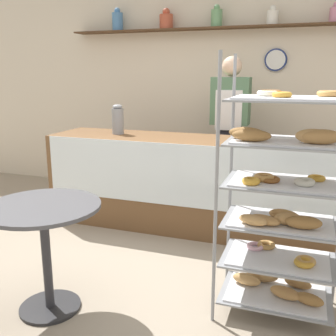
{
  "coord_description": "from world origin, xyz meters",
  "views": [
    {
      "loc": [
        1.06,
        -2.62,
        1.57
      ],
      "look_at": [
        0.0,
        0.38,
        0.79
      ],
      "focal_mm": 42.0,
      "sensor_mm": 36.0,
      "label": 1
    }
  ],
  "objects_px": {
    "person_worker": "(230,129)",
    "donut_tray_counter": "(263,140)",
    "pastry_rack": "(282,204)",
    "cafe_table": "(44,231)",
    "coffee_carafe": "(118,120)"
  },
  "relations": [
    {
      "from": "person_worker",
      "to": "donut_tray_counter",
      "type": "distance_m",
      "value": 0.69
    },
    {
      "from": "pastry_rack",
      "to": "cafe_table",
      "type": "height_order",
      "value": "pastry_rack"
    },
    {
      "from": "person_worker",
      "to": "donut_tray_counter",
      "type": "relative_size",
      "value": 3.54
    },
    {
      "from": "pastry_rack",
      "to": "coffee_carafe",
      "type": "relative_size",
      "value": 5.41
    },
    {
      "from": "cafe_table",
      "to": "coffee_carafe",
      "type": "bearing_deg",
      "value": 100.64
    },
    {
      "from": "donut_tray_counter",
      "to": "cafe_table",
      "type": "bearing_deg",
      "value": -123.51
    },
    {
      "from": "pastry_rack",
      "to": "person_worker",
      "type": "height_order",
      "value": "person_worker"
    },
    {
      "from": "person_worker",
      "to": "donut_tray_counter",
      "type": "bearing_deg",
      "value": -51.91
    },
    {
      "from": "cafe_table",
      "to": "coffee_carafe",
      "type": "relative_size",
      "value": 2.38
    },
    {
      "from": "cafe_table",
      "to": "coffee_carafe",
      "type": "distance_m",
      "value": 1.86
    },
    {
      "from": "cafe_table",
      "to": "donut_tray_counter",
      "type": "bearing_deg",
      "value": 56.49
    },
    {
      "from": "person_worker",
      "to": "cafe_table",
      "type": "bearing_deg",
      "value": -108.06
    },
    {
      "from": "cafe_table",
      "to": "donut_tray_counter",
      "type": "distance_m",
      "value": 2.17
    },
    {
      "from": "person_worker",
      "to": "cafe_table",
      "type": "xyz_separation_m",
      "value": [
        -0.76,
        -2.32,
        -0.39
      ]
    },
    {
      "from": "donut_tray_counter",
      "to": "pastry_rack",
      "type": "bearing_deg",
      "value": -78.56
    }
  ]
}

